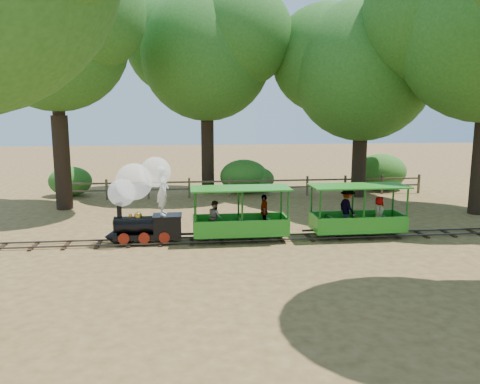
{
  "coord_description": "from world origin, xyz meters",
  "views": [
    {
      "loc": [
        -3.12,
        -15.02,
        4.28
      ],
      "look_at": [
        -1.33,
        0.5,
        1.56
      ],
      "focal_mm": 35.0,
      "sensor_mm": 36.0,
      "label": 1
    }
  ],
  "objects": [
    {
      "name": "locomotive",
      "position": [
        -4.58,
        0.07,
        1.62
      ],
      "size": [
        2.5,
        1.18,
        2.88
      ],
      "color": "black",
      "rests_on": "ground"
    },
    {
      "name": "ground",
      "position": [
        0.0,
        0.0,
        0.0
      ],
      "size": [
        90.0,
        90.0,
        0.0
      ],
      "primitive_type": "plane",
      "color": "#A27B46",
      "rests_on": "ground"
    },
    {
      "name": "shrub_west",
      "position": [
        -9.0,
        9.3,
        0.75
      ],
      "size": [
        2.16,
        1.66,
        1.5
      ],
      "primitive_type": "ellipsoid",
      "color": "#2D6B1E",
      "rests_on": "ground"
    },
    {
      "name": "track",
      "position": [
        0.0,
        0.0,
        0.07
      ],
      "size": [
        22.0,
        1.0,
        0.1
      ],
      "color": "#3F3D3A",
      "rests_on": "ground"
    },
    {
      "name": "oak_ne",
      "position": [
        5.47,
        7.59,
        6.55
      ],
      "size": [
        8.51,
        7.49,
        9.61
      ],
      "color": "#2D2116",
      "rests_on": "ground"
    },
    {
      "name": "carriage_front",
      "position": [
        -1.38,
        0.01,
        0.73
      ],
      "size": [
        3.26,
        1.33,
        1.69
      ],
      "color": "#258B1E",
      "rests_on": "track"
    },
    {
      "name": "shrub_mid_w",
      "position": [
        -0.11,
        9.3,
        0.87
      ],
      "size": [
        2.53,
        1.94,
        1.75
      ],
      "primitive_type": "ellipsoid",
      "color": "#2D6B1E",
      "rests_on": "ground"
    },
    {
      "name": "carriage_rear",
      "position": [
        2.63,
        0.03,
        0.8
      ],
      "size": [
        3.26,
        1.33,
        1.69
      ],
      "color": "#258B1E",
      "rests_on": "track"
    },
    {
      "name": "shrub_east",
      "position": [
        7.44,
        9.3,
        0.99
      ],
      "size": [
        2.86,
        2.2,
        1.98
      ],
      "primitive_type": "ellipsoid",
      "color": "#2D6B1E",
      "rests_on": "ground"
    },
    {
      "name": "oak_nc",
      "position": [
        -2.03,
        9.59,
        7.42
      ],
      "size": [
        8.32,
        7.32,
        10.41
      ],
      "color": "#2D2116",
      "rests_on": "ground"
    },
    {
      "name": "shrub_mid_e",
      "position": [
        0.54,
        9.3,
        0.68
      ],
      "size": [
        1.96,
        1.51,
        1.36
      ],
      "primitive_type": "ellipsoid",
      "color": "#2D6B1E",
      "rests_on": "ground"
    },
    {
      "name": "fence",
      "position": [
        0.0,
        8.0,
        0.58
      ],
      "size": [
        18.1,
        0.1,
        1.0
      ],
      "color": "brown",
      "rests_on": "ground"
    },
    {
      "name": "oak_nw",
      "position": [
        -8.53,
        6.08,
        7.67
      ],
      "size": [
        7.84,
        6.9,
        10.5
      ],
      "color": "#2D2116",
      "rests_on": "ground"
    }
  ]
}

